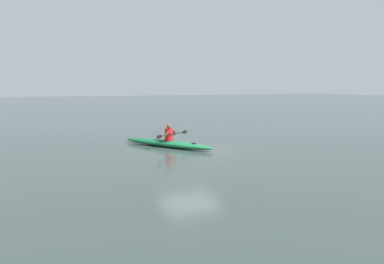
# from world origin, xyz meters

# --- Properties ---
(ground_plane) EXTENTS (160.00, 160.00, 0.00)m
(ground_plane) POSITION_xyz_m (0.00, 0.00, 0.00)
(ground_plane) COLOR #384742
(kayak) EXTENTS (3.29, 4.56, 0.30)m
(kayak) POSITION_xyz_m (0.69, -1.06, 0.15)
(kayak) COLOR #19723F
(kayak) RESTS_ON ground
(kayaker) EXTENTS (1.95, 1.28, 0.76)m
(kayaker) POSITION_xyz_m (0.61, -0.92, 0.62)
(kayaker) COLOR red
(kayaker) RESTS_ON kayak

